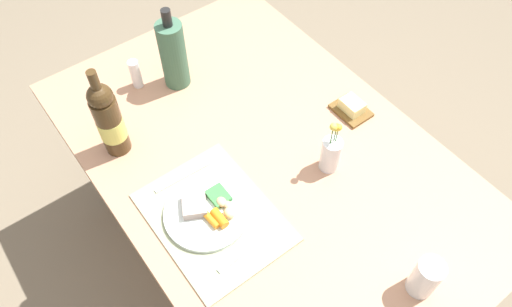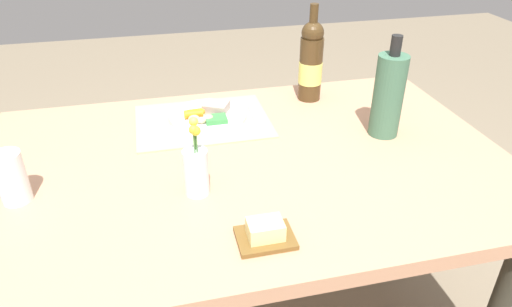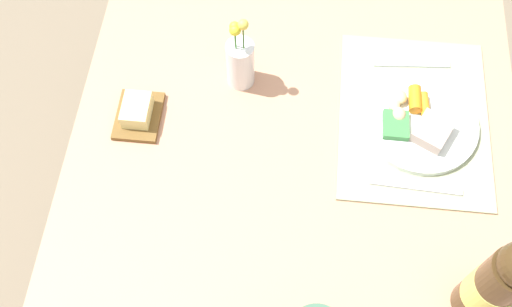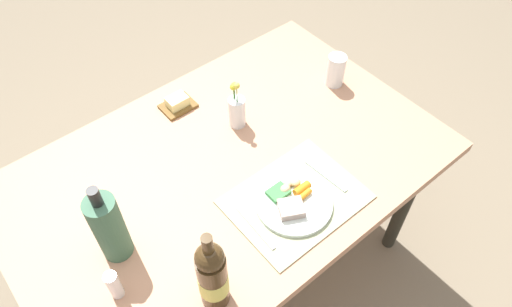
{
  "view_description": "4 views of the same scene",
  "coord_description": "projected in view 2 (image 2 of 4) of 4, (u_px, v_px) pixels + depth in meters",
  "views": [
    {
      "loc": [
        0.73,
        -0.58,
        2.06
      ],
      "look_at": [
        0.04,
        -0.06,
        0.87
      ],
      "focal_mm": 33.94,
      "sensor_mm": 36.0,
      "label": 1
    },
    {
      "loc": [
        0.24,
        1.13,
        1.48
      ],
      "look_at": [
        -0.01,
        0.06,
        0.82
      ],
      "focal_mm": 32.56,
      "sensor_mm": 36.0,
      "label": 2
    },
    {
      "loc": [
        -0.63,
        0.02,
        1.92
      ],
      "look_at": [
        -0.08,
        0.08,
        0.86
      ],
      "focal_mm": 41.44,
      "sensor_mm": 36.0,
      "label": 3
    },
    {
      "loc": [
        -0.58,
        -0.87,
        2.1
      ],
      "look_at": [
        0.08,
        -0.07,
        0.84
      ],
      "focal_mm": 33.38,
      "sensor_mm": 36.0,
      "label": 4
    }
  ],
  "objects": [
    {
      "name": "wine_bottle",
      "position": [
        311.0,
        62.0,
        1.65
      ],
      "size": [
        0.08,
        0.08,
        0.34
      ],
      "color": "#402E17",
      "rests_on": "dining_table"
    },
    {
      "name": "salt_shaker",
      "position": [
        387.0,
        99.0,
        1.58
      ],
      "size": [
        0.04,
        0.04,
        0.11
      ],
      "primitive_type": "cylinder",
      "color": "white",
      "rests_on": "dining_table"
    },
    {
      "name": "butter_dish",
      "position": [
        265.0,
        233.0,
        1.04
      ],
      "size": [
        0.13,
        0.1,
        0.05
      ],
      "color": "brown",
      "rests_on": "dining_table"
    },
    {
      "name": "dining_table",
      "position": [
        246.0,
        179.0,
        1.39
      ],
      "size": [
        1.54,
        1.0,
        0.77
      ],
      "color": "tan",
      "rests_on": "ground_plane"
    },
    {
      "name": "knife",
      "position": [
        159.0,
        125.0,
        1.52
      ],
      "size": [
        0.03,
        0.18,
        0.0
      ],
      "primitive_type": "cube",
      "rotation": [
        0.0,
        0.0,
        0.08
      ],
      "color": "silver",
      "rests_on": "placemat"
    },
    {
      "name": "flower_vase",
      "position": [
        196.0,
        169.0,
        1.17
      ],
      "size": [
        0.06,
        0.06,
        0.21
      ],
      "color": "silver",
      "rests_on": "dining_table"
    },
    {
      "name": "cooler_bottle",
      "position": [
        388.0,
        95.0,
        1.42
      ],
      "size": [
        0.09,
        0.09,
        0.32
      ],
      "color": "#3C654C",
      "rests_on": "dining_table"
    },
    {
      "name": "water_tumbler",
      "position": [
        12.0,
        180.0,
        1.15
      ],
      "size": [
        0.07,
        0.07,
        0.14
      ],
      "color": "silver",
      "rests_on": "dining_table"
    },
    {
      "name": "placemat",
      "position": [
        203.0,
        121.0,
        1.56
      ],
      "size": [
        0.44,
        0.34,
        0.01
      ],
      "primitive_type": "cube",
      "color": "#979F7A",
      "rests_on": "dining_table"
    },
    {
      "name": "fork",
      "position": [
        254.0,
        114.0,
        1.59
      ],
      "size": [
        0.02,
        0.2,
        0.0
      ],
      "primitive_type": "cube",
      "rotation": [
        0.0,
        0.0,
        -0.04
      ],
      "color": "silver",
      "rests_on": "placemat"
    },
    {
      "name": "dinner_plate",
      "position": [
        208.0,
        115.0,
        1.56
      ],
      "size": [
        0.26,
        0.26,
        0.04
      ],
      "color": "silver",
      "rests_on": "placemat"
    }
  ]
}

